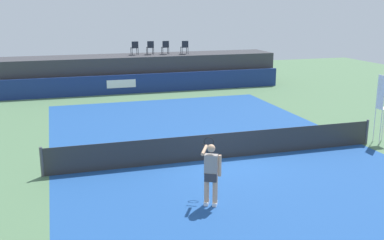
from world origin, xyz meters
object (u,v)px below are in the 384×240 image
(net_post_near, at_px, (42,162))
(net_post_far, at_px, (367,132))
(tennis_player, at_px, (211,172))
(spectator_chair_right, at_px, (185,47))
(spectator_chair_center, at_px, (165,47))
(umpire_chair, at_px, (382,104))
(spectator_chair_left, at_px, (150,47))
(spectator_chair_far_left, at_px, (135,47))

(net_post_near, height_order, net_post_far, same)
(net_post_near, distance_m, tennis_player, 5.82)
(spectator_chair_right, height_order, net_post_near, spectator_chair_right)
(net_post_far, xyz_separation_m, tennis_player, (-7.87, -3.63, 0.46))
(net_post_far, distance_m, tennis_player, 8.68)
(spectator_chair_center, relative_size, umpire_chair, 0.32)
(umpire_chair, height_order, tennis_player, umpire_chair)
(spectator_chair_center, bearing_deg, net_post_far, -73.57)
(spectator_chair_center, distance_m, tennis_player, 19.33)
(spectator_chair_left, xyz_separation_m, spectator_chair_right, (2.26, -0.44, 0.00))
(spectator_chair_far_left, height_order, spectator_chair_center, same)
(spectator_chair_center, distance_m, net_post_far, 16.12)
(spectator_chair_far_left, relative_size, spectator_chair_right, 1.00)
(net_post_near, bearing_deg, umpire_chair, 0.02)
(umpire_chair, distance_m, net_post_near, 13.03)
(spectator_chair_far_left, distance_m, tennis_player, 19.23)
(spectator_chair_far_left, bearing_deg, tennis_player, -93.90)
(spectator_chair_far_left, xyz_separation_m, spectator_chair_right, (3.30, -0.49, 0.00))
(spectator_chair_center, relative_size, net_post_far, 0.89)
(spectator_chair_left, distance_m, spectator_chair_right, 2.30)
(spectator_chair_left, height_order, spectator_chair_right, same)
(spectator_chair_left, height_order, umpire_chair, spectator_chair_left)
(tennis_player, bearing_deg, spectator_chair_far_left, 86.10)
(spectator_chair_left, xyz_separation_m, spectator_chair_center, (1.01, -0.10, 0.00))
(tennis_player, bearing_deg, net_post_near, 141.27)
(spectator_chair_far_left, bearing_deg, net_post_near, -110.65)
(spectator_chair_far_left, xyz_separation_m, spectator_chair_left, (1.04, -0.05, 0.00))
(spectator_chair_far_left, relative_size, spectator_chair_center, 1.00)
(spectator_chair_center, height_order, tennis_player, spectator_chair_center)
(spectator_chair_far_left, relative_size, tennis_player, 0.50)
(umpire_chair, relative_size, tennis_player, 1.56)
(umpire_chair, xyz_separation_m, tennis_player, (-8.45, -3.64, -0.63))
(spectator_chair_left, relative_size, spectator_chair_right, 1.00)
(spectator_chair_left, xyz_separation_m, umpire_chair, (6.11, -15.42, -1.11))
(umpire_chair, bearing_deg, spectator_chair_center, 108.41)
(spectator_chair_far_left, bearing_deg, net_post_far, -67.00)
(spectator_chair_far_left, xyz_separation_m, tennis_player, (-1.30, -19.10, -1.73))
(spectator_chair_far_left, height_order, spectator_chair_left, same)
(net_post_near, bearing_deg, spectator_chair_center, 62.77)
(net_post_far, bearing_deg, spectator_chair_center, 106.43)
(spectator_chair_right, relative_size, tennis_player, 0.50)
(tennis_player, bearing_deg, umpire_chair, 23.29)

